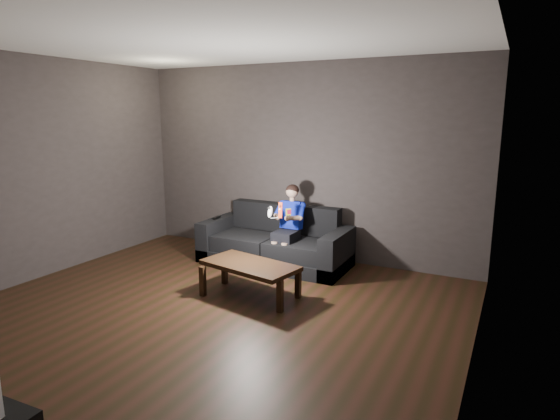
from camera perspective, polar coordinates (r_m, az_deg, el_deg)
The scene contains 11 objects.
floor at distance 4.82m, azimuth -10.33°, elevation -13.15°, with size 5.00×5.00×0.00m, color black.
back_wall at distance 6.57m, azimuth 2.64°, elevation 5.89°, with size 5.00×0.04×2.70m, color #362F2E.
left_wall at distance 6.28m, azimuth -29.30°, elevation 4.16°, with size 0.04×5.00×2.70m, color #362F2E.
right_wall at distance 3.51m, azimuth 23.20°, elevation -0.05°, with size 0.04×5.00×2.70m, color #362F2E.
ceiling at distance 4.44m, azimuth -11.67°, elevation 20.42°, with size 5.00×5.00×0.02m, color white.
sofa at distance 6.37m, azimuth -0.57°, elevation -4.34°, with size 2.01×0.87×0.77m.
child at distance 6.12m, azimuth 1.08°, elevation -1.12°, with size 0.41×0.50×1.01m.
wii_remote_red at distance 5.71m, azimuth 0.06°, elevation -0.01°, with size 0.06×0.08×0.20m.
nunchuk_white at distance 5.79m, azimuth -1.21°, elevation -0.24°, with size 0.07×0.10×0.16m.
wii_remote_black at distance 6.69m, azimuth -7.73°, elevation -0.93°, with size 0.06×0.17×0.03m.
coffee_table at distance 5.22m, azimuth -3.69°, elevation -7.04°, with size 1.15×0.73×0.39m.
Camera 1 is at (2.71, -3.44, 2.00)m, focal length 30.00 mm.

